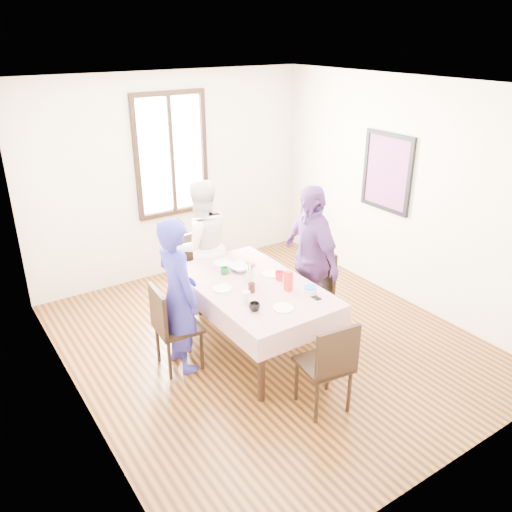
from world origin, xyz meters
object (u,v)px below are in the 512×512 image
Objects in this scene: dining_table at (253,317)px; person_right at (309,259)px; chair_left at (178,326)px; chair_right at (309,289)px; person_far at (202,246)px; chair_near at (324,364)px; person_left at (178,295)px; chair_far at (202,272)px.

person_right reaches higher than dining_table.
chair_left is 1.59m from chair_right.
chair_right is 0.57× the size of person_far.
person_far is at bearing 41.77° from chair_right.
person_left reaches higher than chair_near.
chair_far reaches higher than dining_table.
chair_left is 0.34m from person_left.
chair_right is at bearing 63.44° from chair_near.
dining_table is at bearing 82.61° from chair_far.
chair_near is (0.00, -2.25, 0.00)m from chair_far.
chair_far is 1.29m from person_left.
chair_right is (0.79, 0.05, 0.08)m from dining_table.
chair_left is at bearing 43.41° from chair_far.
chair_far is 2.25m from chair_near.
chair_left and chair_far have the same top height.
dining_table is 0.98× the size of person_right.
dining_table is 0.80m from chair_right.
chair_near is (-0.79, -1.18, 0.00)m from chair_right.
chair_far and chair_near have the same top height.
person_right reaches higher than chair_far.
person_right reaches higher than chair_left.
dining_table is at bearing 83.69° from chair_left.
chair_right is 0.38m from person_right.
person_right is (1.55, -0.10, 0.04)m from person_left.
dining_table is 0.89m from person_left.
chair_near is 1.53m from person_left.
chair_near is at bearing 96.76° from person_far.
chair_far is (-0.00, 1.13, 0.08)m from dining_table.
chair_right is 0.57× the size of person_left.
chair_far is at bearing -40.42° from person_left.
chair_right and chair_near have the same top height.
chair_left is 0.54× the size of person_right.
dining_table is at bearing -79.02° from person_right.
chair_left is 0.57× the size of person_far.
person_far is (-0.00, -0.02, 0.35)m from chair_far.
person_far is (-0.79, 1.06, 0.35)m from chair_right.
person_left is 0.99× the size of person_far.
chair_far is 0.54× the size of person_right.
chair_right is 1.34m from chair_far.
person_far reaches higher than dining_table.
person_left is at bearing 168.75° from dining_table.
person_right reaches higher than person_left.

